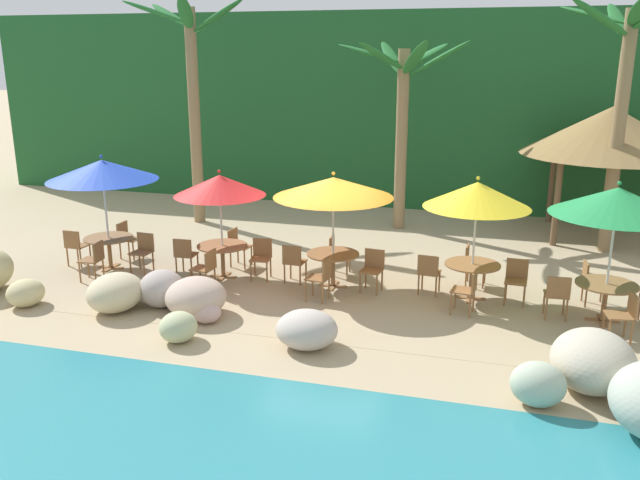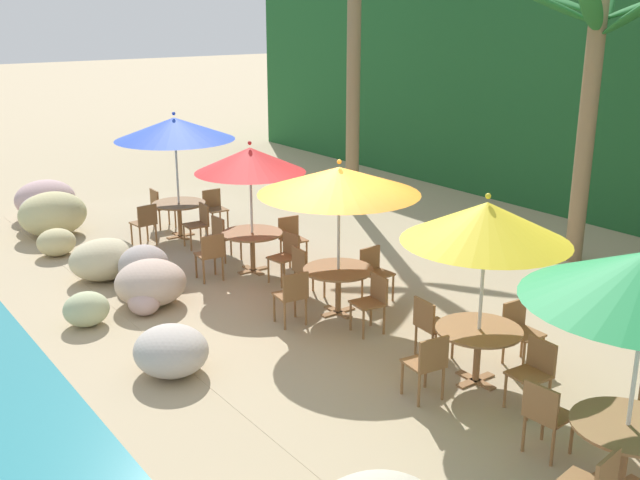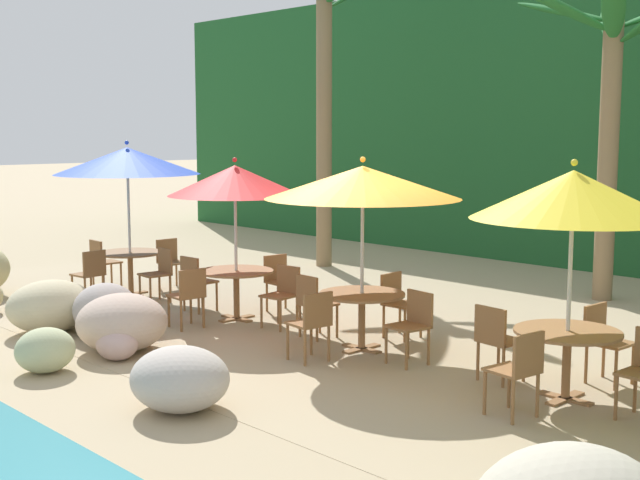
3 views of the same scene
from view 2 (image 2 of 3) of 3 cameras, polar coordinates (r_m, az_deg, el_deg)
The scene contains 31 objects.
ground_plane at distance 11.87m, azimuth 0.26°, elevation -5.60°, with size 120.00×120.00×0.00m, color tan.
terrace_deck at distance 11.87m, azimuth 0.26°, elevation -5.58°, with size 18.00×5.20×0.01m.
rock_seawall at distance 11.97m, azimuth -14.85°, elevation -3.93°, with size 17.05×3.70×0.98m.
umbrella_blue at distance 15.53m, azimuth -11.01°, elevation 8.31°, with size 2.43×2.43×2.62m.
dining_table_blue at distance 15.87m, azimuth -10.67°, elevation 2.37°, with size 1.10×1.10×0.74m.
chair_blue_seaward at distance 15.16m, azimuth -9.16°, elevation 1.35°, with size 0.45×0.46×0.87m.
chair_blue_inland at distance 16.32m, azimuth -8.06°, elevation 2.54°, with size 0.44×0.43×0.87m.
chair_blue_left at distance 16.62m, azimuth -12.10°, elevation 2.60°, with size 0.44×0.44×0.87m.
chair_blue_right at distance 15.41m, azimuth -13.16°, elevation 1.38°, with size 0.47×0.46×0.87m.
umbrella_red at distance 13.23m, azimuth -5.34°, elevation 6.08°, with size 1.97×1.97×2.40m.
dining_table_red at distance 13.58m, azimuth -5.17°, elevation 0.07°, with size 1.10×1.10×0.74m.
chair_red_seaward at distance 13.04m, azimuth -2.56°, elevation -1.08°, with size 0.47×0.47×0.87m.
chair_red_inland at distance 14.06m, azimuth -2.20°, elevation 0.29°, with size 0.46×0.46×0.87m.
chair_red_left at distance 14.25m, azimuth -7.36°, elevation 0.40°, with size 0.44×0.45×0.87m.
chair_red_right at distance 13.21m, azimuth -8.32°, elevation -1.00°, with size 0.47×0.46×0.87m.
umbrella_orange at distance 11.24m, azimuth 1.46°, elevation 4.55°, with size 2.47×2.47×2.46m.
dining_table_orange at distance 11.67m, azimuth 1.40°, elevation -2.78°, with size 1.10×1.10×0.74m.
chair_orange_seaward at distance 11.07m, azimuth 4.04°, elevation -4.51°, with size 0.47×0.48×0.87m.
chair_orange_inland at distance 12.30m, azimuth 4.14°, elevation -2.25°, with size 0.45×0.44×0.87m.
chair_orange_left at distance 12.33m, azimuth -1.16°, elevation -2.16°, with size 0.44×0.45×0.87m.
chair_orange_right at distance 11.24m, azimuth -2.10°, elevation -4.13°, with size 0.47×0.47×0.87m.
umbrella_yellow at distance 9.25m, azimuth 12.54°, elevation 1.33°, with size 2.08×2.08×2.50m.
dining_table_yellow at distance 9.77m, azimuth 11.96°, elevation -7.30°, with size 1.10×1.10×0.74m.
chair_yellow_seaward at distance 9.36m, azimuth 15.99°, elevation -9.44°, with size 0.44×0.45×0.87m.
chair_yellow_inland at distance 10.44m, azimuth 14.93°, elevation -6.48°, with size 0.45×0.44×0.87m.
chair_yellow_left at distance 10.33m, azimuth 8.36°, elevation -6.30°, with size 0.46×0.46×0.87m.
chair_yellow_right at distance 9.26m, azimuth 8.20°, elevation -9.20°, with size 0.48×0.47×0.87m.
dining_table_green at distance 8.13m, azimuth 22.29°, elevation -13.61°, with size 1.10×1.10×0.74m.
chair_green_left at distance 8.46m, azimuth 16.76°, elevation -12.52°, with size 0.45×0.46×0.87m.
palm_tree_nearest at distance 17.71m, azimuth 2.56°, elevation 15.40°, with size 3.32×3.27×6.19m.
palm_tree_second at distance 14.45m, azimuth 20.00°, elevation 11.92°, with size 3.54×3.24×5.11m.
Camera 2 is at (8.82, -6.47, 4.61)m, focal length 42.06 mm.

